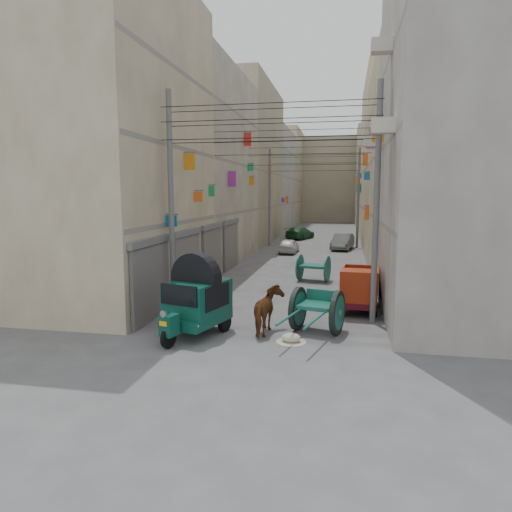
% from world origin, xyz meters
% --- Properties ---
extents(ground, '(140.00, 140.00, 0.00)m').
position_xyz_m(ground, '(0.00, 0.00, 0.00)').
color(ground, '#4A4A4D').
rests_on(ground, ground).
extents(building_row_left, '(8.00, 62.00, 14.00)m').
position_xyz_m(building_row_left, '(-8.00, 34.13, 6.46)').
color(building_row_left, beige).
rests_on(building_row_left, ground).
extents(building_row_right, '(8.00, 62.00, 14.00)m').
position_xyz_m(building_row_right, '(8.00, 34.13, 6.46)').
color(building_row_right, '#ABA5A0').
rests_on(building_row_right, ground).
extents(end_cap_building, '(22.00, 10.00, 13.00)m').
position_xyz_m(end_cap_building, '(0.00, 66.00, 6.50)').
color(end_cap_building, '#A0957E').
rests_on(end_cap_building, ground).
extents(shutters_left, '(0.18, 14.40, 2.88)m').
position_xyz_m(shutters_left, '(-3.92, 10.38, 1.49)').
color(shutters_left, '#47464B').
rests_on(shutters_left, ground).
extents(signboards, '(8.22, 40.52, 5.67)m').
position_xyz_m(signboards, '(-0.01, 21.66, 3.43)').
color(signboards, '#166A9B').
rests_on(signboards, ground).
extents(ac_units, '(0.70, 6.55, 3.35)m').
position_xyz_m(ac_units, '(3.65, 7.67, 7.43)').
color(ac_units, beige).
rests_on(ac_units, ground).
extents(utility_poles, '(7.40, 22.20, 8.00)m').
position_xyz_m(utility_poles, '(0.00, 17.00, 4.00)').
color(utility_poles, slate).
rests_on(utility_poles, ground).
extents(overhead_cables, '(7.40, 22.52, 1.12)m').
position_xyz_m(overhead_cables, '(0.00, 14.40, 6.77)').
color(overhead_cables, black).
rests_on(overhead_cables, ground).
extents(auto_rickshaw, '(2.09, 2.89, 1.96)m').
position_xyz_m(auto_rickshaw, '(-1.87, 3.50, 1.16)').
color(auto_rickshaw, black).
rests_on(auto_rickshaw, ground).
extents(tonga_cart, '(1.89, 3.28, 1.40)m').
position_xyz_m(tonga_cart, '(1.80, 4.49, 0.73)').
color(tonga_cart, black).
rests_on(tonga_cart, ground).
extents(mini_truck, '(1.51, 3.05, 1.67)m').
position_xyz_m(mini_truck, '(3.18, 7.33, 0.80)').
color(mini_truck, black).
rests_on(mini_truck, ground).
extents(second_cart, '(1.72, 1.59, 1.32)m').
position_xyz_m(second_cart, '(1.10, 13.03, 0.70)').
color(second_cart, '#135347').
rests_on(second_cart, ground).
extents(feed_sack, '(0.56, 0.45, 0.28)m').
position_xyz_m(feed_sack, '(1.11, 3.31, 0.14)').
color(feed_sack, '#BFB49E').
rests_on(feed_sack, ground).
extents(horse, '(0.81, 1.73, 1.45)m').
position_xyz_m(horse, '(0.31, 4.06, 0.73)').
color(horse, maroon).
rests_on(horse, ground).
extents(distant_car_white, '(1.36, 3.19, 1.07)m').
position_xyz_m(distant_car_white, '(-1.44, 23.72, 0.54)').
color(distant_car_white, silver).
rests_on(distant_car_white, ground).
extents(distant_car_grey, '(1.91, 3.96, 1.25)m').
position_xyz_m(distant_car_grey, '(2.45, 26.61, 0.62)').
color(distant_car_grey, '#525755').
rests_on(distant_car_grey, ground).
extents(distant_car_green, '(2.88, 4.43, 1.19)m').
position_xyz_m(distant_car_green, '(-1.66, 34.39, 0.60)').
color(distant_car_green, '#1B502D').
rests_on(distant_car_green, ground).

